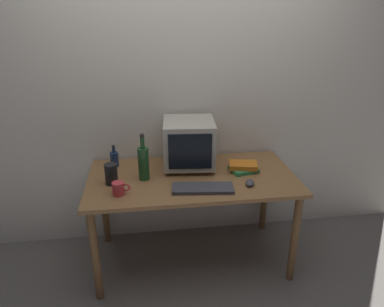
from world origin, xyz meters
TOP-DOWN VIEW (x-y plane):
  - ground_plane at (0.00, 0.00)m, footprint 6.00×6.00m
  - back_wall at (0.00, 0.45)m, footprint 4.00×0.08m
  - desk at (0.00, 0.00)m, footprint 1.52×0.78m
  - crt_monitor at (0.00, 0.18)m, footprint 0.41×0.42m
  - keyboard at (0.04, -0.22)m, footprint 0.43×0.19m
  - computer_mouse at (0.38, -0.20)m, footprint 0.09×0.11m
  - bottle_tall at (-0.35, -0.00)m, footprint 0.08×0.08m
  - bottle_short at (-0.58, 0.26)m, footprint 0.06×0.06m
  - book_stack at (0.40, 0.03)m, footprint 0.23×0.19m
  - mug at (-0.52, -0.21)m, footprint 0.12×0.08m
  - metal_canister at (-0.58, -0.04)m, footprint 0.09×0.09m

SIDE VIEW (x-z plane):
  - ground_plane at x=0.00m, z-range 0.00..0.00m
  - desk at x=0.00m, z-range 0.28..1.03m
  - keyboard at x=0.04m, z-range 0.75..0.77m
  - computer_mouse at x=0.38m, z-range 0.75..0.78m
  - book_stack at x=0.40m, z-range 0.75..0.81m
  - mug at x=-0.52m, z-range 0.75..0.84m
  - bottle_short at x=-0.58m, z-range 0.73..0.90m
  - metal_canister at x=-0.58m, z-range 0.75..0.90m
  - bottle_tall at x=-0.35m, z-range 0.71..1.06m
  - crt_monitor at x=0.00m, z-range 0.76..1.13m
  - back_wall at x=0.00m, z-range 0.00..2.50m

